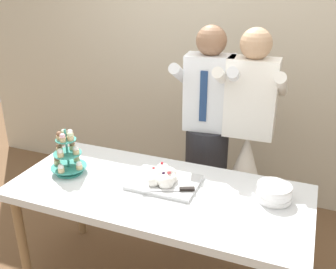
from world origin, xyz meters
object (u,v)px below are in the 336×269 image
object	(u,v)px
dessert_table	(158,200)
cupcake_stand	(68,155)
plate_stack	(274,193)
person_bride	(244,176)
main_cake_tray	(164,178)
person_groom	(207,149)

from	to	relation	value
dessert_table	cupcake_stand	size ratio (longest dim) A/B	5.90
plate_stack	person_bride	distance (m)	0.67
main_cake_tray	person_bride	size ratio (longest dim) A/B	0.26
plate_stack	person_bride	xyz separation A→B (m)	(-0.26, 0.57, -0.24)
cupcake_stand	plate_stack	world-z (taller)	cupcake_stand
cupcake_stand	main_cake_tray	world-z (taller)	cupcake_stand
plate_stack	main_cake_tray	bearing A→B (deg)	-174.25
cupcake_stand	person_groom	distance (m)	1.04
plate_stack	person_bride	world-z (taller)	person_bride
person_bride	cupcake_stand	bearing A→B (deg)	-144.63
dessert_table	cupcake_stand	bearing A→B (deg)	-177.90
cupcake_stand	main_cake_tray	distance (m)	0.64
person_groom	person_bride	world-z (taller)	same
cupcake_stand	person_bride	xyz separation A→B (m)	(1.02, 0.72, -0.32)
dessert_table	person_bride	world-z (taller)	person_bride
dessert_table	plate_stack	distance (m)	0.69
main_cake_tray	person_groom	distance (m)	0.65
main_cake_tray	person_bride	world-z (taller)	person_bride
dessert_table	main_cake_tray	xyz separation A→B (m)	(0.01, 0.07, 0.12)
person_groom	plate_stack	bearing A→B (deg)	-45.61
person_bride	dessert_table	bearing A→B (deg)	-119.79
cupcake_stand	plate_stack	size ratio (longest dim) A/B	1.51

